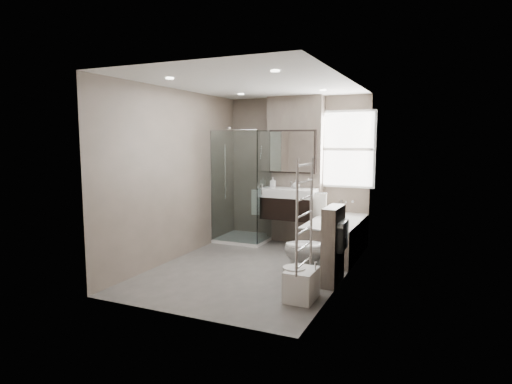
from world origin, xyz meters
The scene contains 15 objects.
room centered at (0.00, 0.00, 1.30)m, with size 2.70×3.90×2.70m.
vanity_pier centered at (0.00, 1.77, 1.30)m, with size 1.00×0.25×2.60m, color #665B51.
vanity centered at (0.00, 1.43, 0.74)m, with size 0.95×0.47×0.66m.
mirror_cabinet centered at (0.00, 1.61, 1.63)m, with size 0.86×0.08×0.76m.
towel_left centered at (-0.56, 1.40, 0.72)m, with size 0.24×0.06×0.44m, color silver.
towel_right centered at (0.56, 1.40, 0.72)m, with size 0.24×0.06×0.44m, color silver.
shower_enclosure centered at (-0.75, 1.35, 0.49)m, with size 0.90×0.90×2.00m.
bathtub centered at (0.92, 1.10, 0.32)m, with size 0.75×1.60×0.57m.
window centered at (0.90, 1.88, 1.68)m, with size 0.98×0.06×1.33m.
toilet centered at (0.97, -0.27, 0.41)m, with size 0.46×0.81×0.82m, color white.
cistern_box centered at (1.21, -0.25, 0.50)m, with size 0.19×0.55×1.00m.
bidet centered at (1.01, -0.95, 0.19)m, with size 0.39×0.45×0.47m.
towel_radiator centered at (1.25, -1.60, 1.12)m, with size 0.03×0.49×1.10m.
soap_bottle_a centered at (-0.31, 1.47, 1.09)m, with size 0.08×0.08×0.18m, color white.
soap_bottle_b centered at (0.12, 1.47, 1.08)m, with size 0.12×0.12×0.15m, color white.
Camera 1 is at (2.48, -5.51, 1.83)m, focal length 30.00 mm.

